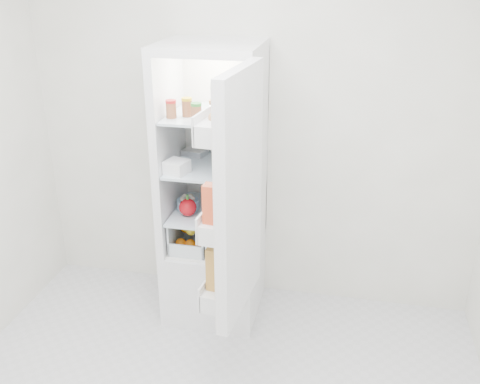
% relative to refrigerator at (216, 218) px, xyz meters
% --- Properties ---
extents(room_walls, '(3.02, 3.02, 2.61)m').
position_rel_refrigerator_xyz_m(room_walls, '(0.20, -1.25, 0.93)').
color(room_walls, beige).
rests_on(room_walls, ground).
extents(refrigerator, '(0.60, 0.60, 1.80)m').
position_rel_refrigerator_xyz_m(refrigerator, '(0.00, 0.00, 0.00)').
color(refrigerator, white).
rests_on(refrigerator, ground).
extents(shelf_low, '(0.49, 0.53, 0.01)m').
position_rel_refrigerator_xyz_m(shelf_low, '(-0.00, -0.06, 0.07)').
color(shelf_low, silver).
rests_on(shelf_low, refrigerator).
extents(shelf_mid, '(0.49, 0.53, 0.02)m').
position_rel_refrigerator_xyz_m(shelf_mid, '(-0.00, -0.06, 0.38)').
color(shelf_mid, silver).
rests_on(shelf_mid, refrigerator).
extents(shelf_top, '(0.49, 0.53, 0.02)m').
position_rel_refrigerator_xyz_m(shelf_top, '(-0.00, -0.06, 0.71)').
color(shelf_top, silver).
rests_on(shelf_top, refrigerator).
extents(crisper_left, '(0.23, 0.46, 0.22)m').
position_rel_refrigerator_xyz_m(crisper_left, '(-0.12, -0.06, -0.06)').
color(crisper_left, silver).
rests_on(crisper_left, refrigerator).
extents(crisper_right, '(0.23, 0.46, 0.22)m').
position_rel_refrigerator_xyz_m(crisper_right, '(0.12, -0.06, -0.06)').
color(crisper_right, silver).
rests_on(crisper_right, refrigerator).
extents(condiment_jars, '(0.46, 0.16, 0.08)m').
position_rel_refrigerator_xyz_m(condiment_jars, '(-0.00, -0.17, 0.76)').
color(condiment_jars, '#B21919').
rests_on(condiment_jars, shelf_top).
extents(squeeze_bottle, '(0.07, 0.07, 0.20)m').
position_rel_refrigerator_xyz_m(squeeze_bottle, '(0.21, 0.09, 0.82)').
color(squeeze_bottle, white).
rests_on(squeeze_bottle, shelf_top).
extents(tub_white, '(0.15, 0.15, 0.08)m').
position_rel_refrigerator_xyz_m(tub_white, '(-0.17, -0.24, 0.43)').
color(tub_white, white).
rests_on(tub_white, shelf_mid).
extents(tin_red, '(0.09, 0.09, 0.06)m').
position_rel_refrigerator_xyz_m(tin_red, '(0.19, -0.21, 0.42)').
color(tin_red, red).
rests_on(tin_red, shelf_mid).
extents(foil_tray, '(0.17, 0.14, 0.04)m').
position_rel_refrigerator_xyz_m(foil_tray, '(-0.16, 0.11, 0.41)').
color(foil_tray, silver).
rests_on(foil_tray, shelf_mid).
extents(red_cabbage, '(0.17, 0.17, 0.17)m').
position_rel_refrigerator_xyz_m(red_cabbage, '(0.13, -0.11, 0.17)').
color(red_cabbage, '#5B1F56').
rests_on(red_cabbage, shelf_low).
extents(bell_pepper, '(0.11, 0.11, 0.11)m').
position_rel_refrigerator_xyz_m(bell_pepper, '(-0.14, -0.16, 0.14)').
color(bell_pepper, '#B50B13').
rests_on(bell_pepper, shelf_low).
extents(mushroom_bowl, '(0.15, 0.15, 0.07)m').
position_rel_refrigerator_xyz_m(mushroom_bowl, '(-0.17, -0.07, 0.12)').
color(mushroom_bowl, '#7F9EBD').
rests_on(mushroom_bowl, shelf_low).
extents(salad_bag, '(0.10, 0.10, 0.10)m').
position_rel_refrigerator_xyz_m(salad_bag, '(0.18, -0.27, 0.13)').
color(salad_bag, beige).
rests_on(salad_bag, shelf_low).
extents(citrus_pile, '(0.20, 0.24, 0.16)m').
position_rel_refrigerator_xyz_m(citrus_pile, '(-0.13, -0.12, -0.07)').
color(citrus_pile, orange).
rests_on(citrus_pile, refrigerator).
extents(veg_pile, '(0.16, 0.30, 0.10)m').
position_rel_refrigerator_xyz_m(veg_pile, '(0.13, -0.06, -0.10)').
color(veg_pile, '#1D4517').
rests_on(veg_pile, refrigerator).
extents(fridge_door, '(0.23, 0.60, 1.30)m').
position_rel_refrigerator_xyz_m(fridge_door, '(0.27, -0.64, 0.43)').
color(fridge_door, white).
rests_on(fridge_door, refrigerator).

